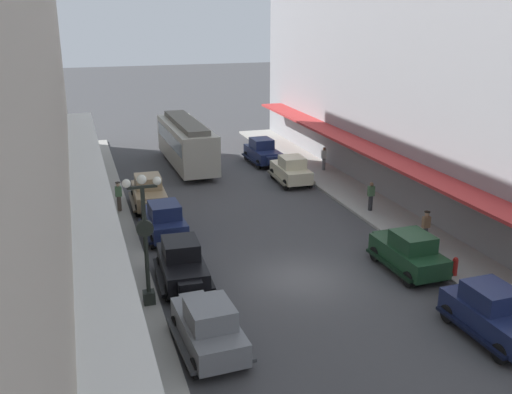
{
  "coord_description": "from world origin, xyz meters",
  "views": [
    {
      "loc": [
        -8.5,
        -20.68,
        10.97
      ],
      "look_at": [
        0.0,
        6.0,
        1.8
      ],
      "focal_mm": 40.39,
      "sensor_mm": 36.0,
      "label": 1
    }
  ],
  "objects_px": {
    "parked_car_6": "(409,251)",
    "streetcar": "(186,141)",
    "parked_car_0": "(263,151)",
    "pedestrian_5": "(119,196)",
    "parked_car_1": "(209,325)",
    "fire_hydrant": "(455,266)",
    "pedestrian_4": "(142,350)",
    "pedestrian_0": "(426,227)",
    "pedestrian_3": "(83,168)",
    "parked_car_4": "(493,313)",
    "parked_car_7": "(291,169)",
    "parked_car_3": "(164,219)",
    "lamp_post_with_clock": "(145,235)",
    "pedestrian_1": "(324,158)",
    "parked_car_2": "(182,262)",
    "parked_car_5": "(149,192)",
    "pedestrian_2": "(371,196)"
  },
  "relations": [
    {
      "from": "parked_car_3",
      "to": "parked_car_6",
      "type": "xyz_separation_m",
      "value": [
        9.52,
        -7.25,
        0.0
      ]
    },
    {
      "from": "pedestrian_0",
      "to": "lamp_post_with_clock",
      "type": "bearing_deg",
      "value": -172.04
    },
    {
      "from": "lamp_post_with_clock",
      "to": "pedestrian_1",
      "type": "bearing_deg",
      "value": 47.63
    },
    {
      "from": "pedestrian_0",
      "to": "pedestrian_5",
      "type": "xyz_separation_m",
      "value": [
        -13.61,
        9.43,
        0.0
      ]
    },
    {
      "from": "parked_car_0",
      "to": "parked_car_7",
      "type": "height_order",
      "value": "same"
    },
    {
      "from": "pedestrian_1",
      "to": "pedestrian_5",
      "type": "relative_size",
      "value": 0.98
    },
    {
      "from": "lamp_post_with_clock",
      "to": "parked_car_3",
      "type": "bearing_deg",
      "value": 76.23
    },
    {
      "from": "parked_car_7",
      "to": "parked_car_6",
      "type": "bearing_deg",
      "value": -89.72
    },
    {
      "from": "parked_car_3",
      "to": "pedestrian_2",
      "type": "distance_m",
      "value": 11.63
    },
    {
      "from": "parked_car_4",
      "to": "parked_car_7",
      "type": "xyz_separation_m",
      "value": [
        0.04,
        19.69,
        0.0
      ]
    },
    {
      "from": "parked_car_2",
      "to": "pedestrian_4",
      "type": "relative_size",
      "value": 2.63
    },
    {
      "from": "fire_hydrant",
      "to": "pedestrian_4",
      "type": "height_order",
      "value": "pedestrian_4"
    },
    {
      "from": "parked_car_7",
      "to": "fire_hydrant",
      "type": "height_order",
      "value": "parked_car_7"
    },
    {
      "from": "pedestrian_2",
      "to": "parked_car_7",
      "type": "bearing_deg",
      "value": 107.75
    },
    {
      "from": "fire_hydrant",
      "to": "pedestrian_0",
      "type": "height_order",
      "value": "pedestrian_0"
    },
    {
      "from": "parked_car_6",
      "to": "parked_car_4",
      "type": "bearing_deg",
      "value": -91.09
    },
    {
      "from": "parked_car_4",
      "to": "fire_hydrant",
      "type": "bearing_deg",
      "value": 69.53
    },
    {
      "from": "pedestrian_5",
      "to": "parked_car_0",
      "type": "bearing_deg",
      "value": 35.65
    },
    {
      "from": "parked_car_6",
      "to": "streetcar",
      "type": "distance_m",
      "value": 21.09
    },
    {
      "from": "streetcar",
      "to": "fire_hydrant",
      "type": "relative_size",
      "value": 11.77
    },
    {
      "from": "parked_car_2",
      "to": "parked_car_5",
      "type": "bearing_deg",
      "value": 90.04
    },
    {
      "from": "parked_car_2",
      "to": "parked_car_7",
      "type": "height_order",
      "value": "same"
    },
    {
      "from": "parked_car_4",
      "to": "pedestrian_1",
      "type": "height_order",
      "value": "parked_car_4"
    },
    {
      "from": "fire_hydrant",
      "to": "streetcar",
      "type": "bearing_deg",
      "value": 108.79
    },
    {
      "from": "parked_car_2",
      "to": "parked_car_7",
      "type": "distance_m",
      "value": 15.55
    },
    {
      "from": "parked_car_0",
      "to": "parked_car_3",
      "type": "bearing_deg",
      "value": -127.03
    },
    {
      "from": "parked_car_7",
      "to": "pedestrian_4",
      "type": "distance_m",
      "value": 21.91
    },
    {
      "from": "parked_car_7",
      "to": "lamp_post_with_clock",
      "type": "bearing_deg",
      "value": -128.79
    },
    {
      "from": "pedestrian_0",
      "to": "pedestrian_4",
      "type": "height_order",
      "value": "pedestrian_0"
    },
    {
      "from": "streetcar",
      "to": "pedestrian_3",
      "type": "height_order",
      "value": "streetcar"
    },
    {
      "from": "parked_car_4",
      "to": "pedestrian_3",
      "type": "bearing_deg",
      "value": 118.64
    },
    {
      "from": "parked_car_4",
      "to": "fire_hydrant",
      "type": "relative_size",
      "value": 5.23
    },
    {
      "from": "parked_car_0",
      "to": "parked_car_2",
      "type": "distance_m",
      "value": 19.99
    },
    {
      "from": "parked_car_1",
      "to": "parked_car_6",
      "type": "xyz_separation_m",
      "value": [
        9.73,
        3.39,
        0.0
      ]
    },
    {
      "from": "parked_car_0",
      "to": "parked_car_6",
      "type": "bearing_deg",
      "value": -89.24
    },
    {
      "from": "parked_car_3",
      "to": "pedestrian_4",
      "type": "bearing_deg",
      "value": -102.31
    },
    {
      "from": "parked_car_6",
      "to": "pedestrian_0",
      "type": "height_order",
      "value": "parked_car_6"
    },
    {
      "from": "parked_car_7",
      "to": "pedestrian_4",
      "type": "xyz_separation_m",
      "value": [
        -11.96,
        -18.36,
        0.05
      ]
    },
    {
      "from": "parked_car_3",
      "to": "parked_car_6",
      "type": "relative_size",
      "value": 1.0
    },
    {
      "from": "parked_car_3",
      "to": "lamp_post_with_clock",
      "type": "bearing_deg",
      "value": -103.77
    },
    {
      "from": "lamp_post_with_clock",
      "to": "pedestrian_1",
      "type": "height_order",
      "value": "lamp_post_with_clock"
    },
    {
      "from": "parked_car_2",
      "to": "fire_hydrant",
      "type": "relative_size",
      "value": 5.26
    },
    {
      "from": "pedestrian_1",
      "to": "parked_car_4",
      "type": "bearing_deg",
      "value": -98.48
    },
    {
      "from": "parked_car_5",
      "to": "lamp_post_with_clock",
      "type": "height_order",
      "value": "lamp_post_with_clock"
    },
    {
      "from": "parked_car_5",
      "to": "parked_car_7",
      "type": "height_order",
      "value": "same"
    },
    {
      "from": "parked_car_6",
      "to": "pedestrian_3",
      "type": "relative_size",
      "value": 2.57
    },
    {
      "from": "parked_car_3",
      "to": "pedestrian_3",
      "type": "height_order",
      "value": "parked_car_3"
    },
    {
      "from": "parked_car_0",
      "to": "pedestrian_5",
      "type": "relative_size",
      "value": 2.58
    },
    {
      "from": "parked_car_1",
      "to": "fire_hydrant",
      "type": "relative_size",
      "value": 5.27
    },
    {
      "from": "parked_car_0",
      "to": "pedestrian_5",
      "type": "height_order",
      "value": "parked_car_0"
    }
  ]
}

